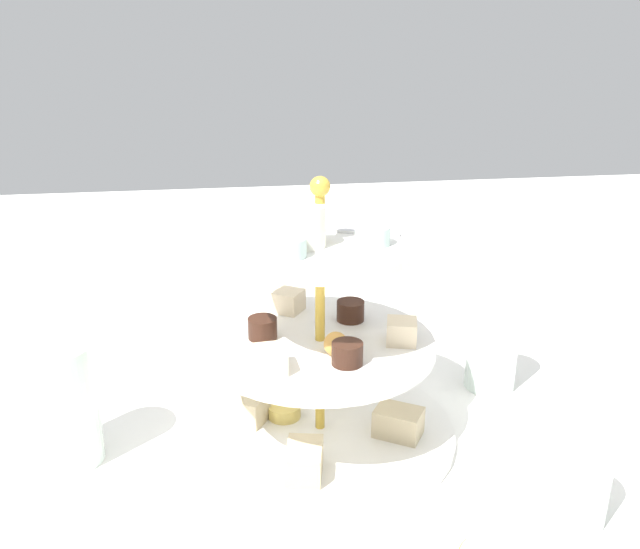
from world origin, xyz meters
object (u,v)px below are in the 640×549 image
(water_glass_short_left, at_px, (572,480))
(butter_knife_left, at_px, (250,323))
(tiered_serving_stand, at_px, (319,363))
(water_glass_mid_back, at_px, (492,347))
(water_glass_tall_right, at_px, (63,405))

(water_glass_short_left, bearing_deg, butter_knife_left, -60.48)
(tiered_serving_stand, relative_size, water_glass_short_left, 3.65)
(butter_knife_left, distance_m, water_glass_mid_back, 0.37)
(butter_knife_left, bearing_deg, water_glass_short_left, 116.21)
(water_glass_short_left, xyz_separation_m, water_glass_mid_back, (-0.02, -0.24, 0.01))
(water_glass_tall_right, relative_size, butter_knife_left, 0.75)
(water_glass_mid_back, bearing_deg, butter_knife_left, -39.05)
(water_glass_mid_back, bearing_deg, tiered_serving_stand, 18.71)
(tiered_serving_stand, xyz_separation_m, water_glass_short_left, (-0.20, 0.16, -0.05))
(butter_knife_left, bearing_deg, tiered_serving_stand, 97.90)
(water_glass_tall_right, xyz_separation_m, water_glass_short_left, (-0.46, 0.15, -0.02))
(water_glass_tall_right, distance_m, water_glass_mid_back, 0.49)
(water_glass_short_left, relative_size, butter_knife_left, 0.46)
(tiered_serving_stand, bearing_deg, water_glass_tall_right, 1.49)
(butter_knife_left, bearing_deg, water_glass_mid_back, 137.64)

